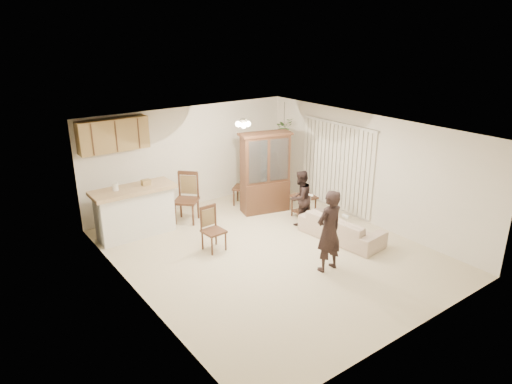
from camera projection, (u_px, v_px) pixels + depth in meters
floor at (270, 252)px, 9.21m from camera, size 6.50×6.50×0.00m
ceiling at (271, 130)px, 8.36m from camera, size 5.50×6.50×0.02m
wall_back at (190, 157)px, 11.25m from camera, size 5.50×0.02×2.50m
wall_front at (415, 259)px, 6.32m from camera, size 5.50×0.02×2.50m
wall_left at (135, 229)px, 7.26m from camera, size 0.02×6.50×2.50m
wall_right at (366, 169)px, 10.31m from camera, size 0.02×6.50×2.50m
breakfast_bar at (135, 214)px, 9.80m from camera, size 1.60×0.55×1.00m
bar_top at (133, 190)px, 9.61m from camera, size 1.75×0.70×0.08m
upper_cabinets at (113, 135)px, 9.76m from camera, size 1.50×0.34×0.70m
vertical_blinds at (336, 166)px, 11.03m from camera, size 0.06×2.30×2.10m
ceiling_fixture at (243, 124)px, 9.41m from camera, size 0.36×0.36×0.20m
hanging_plant at (284, 127)px, 11.68m from camera, size 0.43×0.37×0.48m
plant_cord at (284, 115)px, 11.57m from camera, size 0.01×0.01×0.65m
sofa at (342, 223)px, 9.65m from camera, size 0.93×1.94×0.73m
adult at (329, 225)px, 8.25m from camera, size 0.66×0.44×1.80m
child at (300, 196)px, 10.30m from camera, size 0.73×0.61×1.35m
china_hutch at (265, 173)px, 10.96m from camera, size 1.32×0.77×1.96m
side_table at (304, 206)px, 10.78m from camera, size 0.57×0.57×0.61m
chair_bar at (214, 238)px, 9.22m from camera, size 0.43×0.43×0.92m
chair_hutch_left at (187, 208)px, 10.55m from camera, size 0.72×0.72×1.16m
chair_hutch_right at (243, 194)px, 11.60m from camera, size 0.63×0.63×1.00m
controller_adult at (346, 216)px, 7.87m from camera, size 0.04×0.14×0.04m
controller_child at (311, 195)px, 10.07m from camera, size 0.05×0.11×0.03m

